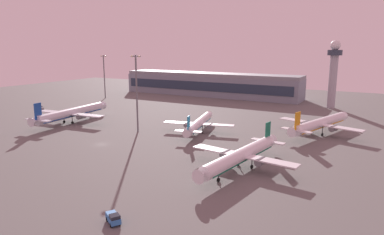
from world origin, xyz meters
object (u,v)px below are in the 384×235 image
(control_tower, at_px, (334,69))
(airplane_far_stand, at_px, (242,155))
(airplane_taxiway_distant, at_px, (320,124))
(airplane_near_gate, at_px, (71,113))
(baggage_tractor, at_px, (113,218))
(apron_light_west, at_px, (137,89))
(apron_light_east, at_px, (104,74))
(airplane_mid_apron, at_px, (199,123))
(cargo_loader, at_px, (41,108))

(control_tower, height_order, airplane_far_stand, control_tower)
(airplane_taxiway_distant, bearing_deg, airplane_near_gate, -145.34)
(baggage_tractor, xyz_separation_m, apron_light_west, (-43.47, 63.50, 16.49))
(apron_light_east, bearing_deg, apron_light_west, -39.72)
(baggage_tractor, bearing_deg, airplane_near_gate, -97.07)
(airplane_far_stand, relative_size, airplane_taxiway_distant, 0.98)
(airplane_far_stand, distance_m, baggage_tractor, 43.56)
(airplane_near_gate, relative_size, airplane_taxiway_distant, 1.07)
(airplane_far_stand, distance_m, airplane_mid_apron, 45.95)
(cargo_loader, relative_size, apron_light_west, 0.14)
(apron_light_west, bearing_deg, airplane_mid_apron, 27.93)
(airplane_far_stand, bearing_deg, airplane_taxiway_distant, -95.37)
(control_tower, xyz_separation_m, apron_light_west, (-61.44, -100.57, -4.47))
(airplane_taxiway_distant, bearing_deg, apron_light_west, -137.00)
(airplane_taxiway_distant, bearing_deg, control_tower, 111.15)
(airplane_near_gate, bearing_deg, airplane_far_stand, -17.86)
(airplane_taxiway_distant, bearing_deg, cargo_loader, -155.50)
(airplane_near_gate, distance_m, airplane_mid_apron, 61.70)
(apron_light_east, bearing_deg, baggage_tractor, -46.44)
(control_tower, bearing_deg, airplane_far_stand, -93.44)
(control_tower, bearing_deg, apron_light_east, -166.68)
(control_tower, height_order, cargo_loader, control_tower)
(control_tower, xyz_separation_m, airplane_taxiway_distant, (5.04, -68.02, -17.84))
(control_tower, distance_m, airplane_taxiway_distant, 70.51)
(airplane_far_stand, height_order, airplane_taxiway_distant, airplane_taxiway_distant)
(cargo_loader, bearing_deg, control_tower, -37.30)
(airplane_far_stand, relative_size, apron_light_east, 1.45)
(apron_light_west, bearing_deg, airplane_far_stand, -21.54)
(airplane_near_gate, height_order, baggage_tractor, airplane_near_gate)
(control_tower, xyz_separation_m, apron_light_east, (-142.01, -33.63, -5.67))
(airplane_near_gate, distance_m, apron_light_west, 40.23)
(baggage_tractor, bearing_deg, apron_light_east, -105.97)
(airplane_mid_apron, relative_size, cargo_loader, 8.19)
(apron_light_west, distance_m, apron_light_east, 104.76)
(control_tower, distance_m, airplane_far_stand, 123.48)
(control_tower, relative_size, apron_light_east, 1.31)
(control_tower, relative_size, baggage_tractor, 8.40)
(control_tower, distance_m, apron_light_west, 117.94)
(baggage_tractor, relative_size, apron_light_east, 0.16)
(airplane_near_gate, xyz_separation_m, airplane_mid_apron, (60.36, 12.75, -0.83))
(airplane_mid_apron, distance_m, apron_light_west, 28.91)
(airplane_far_stand, xyz_separation_m, cargo_loader, (-132.14, 34.67, -2.93))
(apron_light_west, bearing_deg, baggage_tractor, -55.61)
(baggage_tractor, bearing_deg, control_tower, -155.78)
(baggage_tractor, bearing_deg, airplane_far_stand, -163.70)
(airplane_taxiway_distant, bearing_deg, airplane_far_stand, -86.01)
(airplane_mid_apron, height_order, apron_light_west, apron_light_west)
(airplane_near_gate, distance_m, apron_light_east, 80.98)
(apron_light_east, bearing_deg, airplane_far_stand, -33.25)
(airplane_far_stand, distance_m, airplane_near_gate, 94.36)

